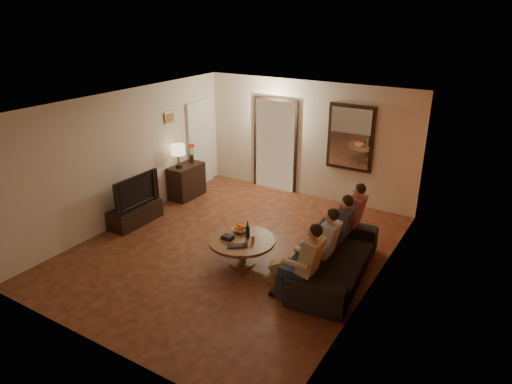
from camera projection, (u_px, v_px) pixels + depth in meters
The scene contains 33 objects.
floor at pixel (233, 248), 8.21m from camera, with size 5.00×6.00×0.01m, color #421F11.
ceiling at pixel (230, 104), 7.24m from camera, with size 5.00×6.00×0.01m, color white.
back_wall at pixel (307, 140), 10.11m from camera, with size 5.00×0.02×2.60m, color beige.
front_wall at pixel (89, 257), 5.35m from camera, with size 5.00×0.02×2.60m, color beige.
left_wall at pixel (126, 157), 8.93m from camera, with size 0.02×6.00×2.60m, color beige.
right_wall at pixel (376, 212), 6.53m from camera, with size 0.02×6.00×2.60m, color beige.
orange_accent at pixel (376, 212), 6.53m from camera, with size 0.01×6.00×2.60m, color #C66021.
kitchen_doorway at pixel (275, 146), 10.57m from camera, with size 1.00×0.06×2.10m, color #FFE0A5.
door_trim at pixel (275, 146), 10.56m from camera, with size 1.12×0.04×2.22m, color black.
fridge_glimpse at pixel (285, 154), 10.51m from camera, with size 0.45×0.03×1.70m, color silver.
mirror_frame at pixel (350, 138), 9.52m from camera, with size 1.00×0.05×1.40m, color black.
mirror_glass at pixel (350, 138), 9.49m from camera, with size 0.86×0.02×1.26m, color white.
white_door at pixel (200, 144), 10.84m from camera, with size 0.06×0.85×2.04m, color white.
framed_art at pixel (169, 117), 9.74m from camera, with size 0.03×0.28×0.24m, color #B28C33.
art_canvas at pixel (170, 117), 9.73m from camera, with size 0.01×0.22×0.18m, color brown.
dresser at pixel (187, 181), 10.32m from camera, with size 0.45×0.85×0.75m, color black.
table_lamp at pixel (178, 156), 9.90m from camera, with size 0.30×0.30×0.54m, color beige, non-canonical shape.
flower_vase at pixel (191, 153), 10.27m from camera, with size 0.14×0.14×0.44m, color red, non-canonical shape.
tv_stand at pixel (135, 214), 9.11m from camera, with size 0.45×1.13×0.38m, color black.
tv at pixel (133, 191), 8.92m from camera, with size 0.15×1.12×0.65m, color black.
sofa at pixel (335, 257), 7.25m from camera, with size 0.90×2.29×0.67m, color black.
person_a at pixel (306, 267), 6.48m from camera, with size 0.60×0.40×1.20m, color tan, non-canonical shape.
person_b at pixel (323, 249), 6.96m from camera, with size 0.60×0.40×1.20m, color tan, non-canonical shape.
person_c at pixel (338, 234), 7.43m from camera, with size 0.60×0.40×1.20m, color tan, non-canonical shape.
person_d at pixel (351, 220), 7.91m from camera, with size 0.60×0.40×1.20m, color tan, non-canonical shape.
dog at pixel (285, 267), 7.09m from camera, with size 0.56×0.24×0.56m, color #B37A52, non-canonical shape.
coffee_table at pixel (242, 251), 7.65m from camera, with size 1.10×1.10×0.45m, color brown.
bowl at pixel (240, 230), 7.81m from camera, with size 0.26×0.26×0.06m, color white.
oranges at pixel (240, 226), 7.79m from camera, with size 0.20×0.20×0.08m, color orange, non-canonical shape.
wine_bottle at pixel (248, 229), 7.56m from camera, with size 0.07×0.07×0.31m, color black, non-canonical shape.
wine_glass at pixel (253, 238), 7.50m from camera, with size 0.06×0.06×0.10m, color silver.
book_stack at pixel (228, 237), 7.58m from camera, with size 0.20×0.15×0.07m, color black, non-canonical shape.
laptop at pixel (238, 247), 7.29m from camera, with size 0.33×0.21×0.03m, color black.
Camera 1 is at (4.10, -5.98, 4.02)m, focal length 32.00 mm.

